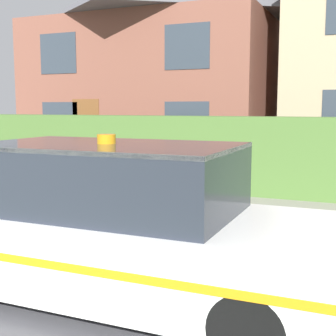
{
  "coord_description": "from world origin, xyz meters",
  "views": [
    {
      "loc": [
        3.19,
        -0.91,
        1.85
      ],
      "look_at": [
        0.75,
        4.68,
        1.05
      ],
      "focal_mm": 50.0,
      "sensor_mm": 36.0,
      "label": 1
    }
  ],
  "objects": [
    {
      "name": "garden_hedge",
      "position": [
        1.08,
        8.84,
        0.82
      ],
      "size": [
        15.4,
        0.71,
        1.65
      ],
      "primitive_type": "cube",
      "color": "#4C7233",
      "rests_on": "ground"
    },
    {
      "name": "road_strip",
      "position": [
        0.0,
        3.86,
        0.01
      ],
      "size": [
        28.0,
        5.26,
        0.01
      ],
      "primitive_type": "cube",
      "color": "#4C4C51",
      "rests_on": "ground"
    },
    {
      "name": "police_car",
      "position": [
        1.03,
        2.86,
        0.73
      ],
      "size": [
        4.46,
        1.65,
        1.58
      ],
      "rotation": [
        0.0,
        0.0,
        0.01
      ],
      "color": "black",
      "rests_on": "road_strip"
    },
    {
      "name": "house_left",
      "position": [
        -4.1,
        14.8,
        3.66
      ],
      "size": [
        8.64,
        5.89,
        7.17
      ],
      "color": "brown",
      "rests_on": "ground"
    }
  ]
}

